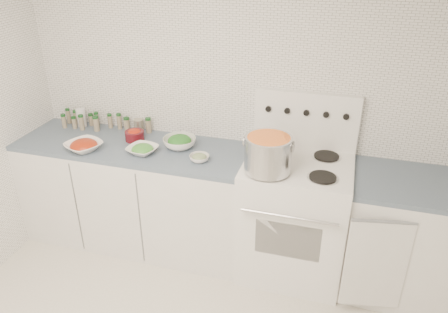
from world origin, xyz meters
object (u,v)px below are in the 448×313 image
at_px(stove, 294,214).
at_px(stock_pot, 268,152).
at_px(bowl_tomato, 84,146).
at_px(bowl_snowpea, 142,149).

distance_m(stove, stock_pot, 0.64).
xyz_separation_m(stove, stock_pot, (-0.19, -0.19, 0.58)).
relative_size(stock_pot, bowl_tomato, 0.98).
distance_m(stove, bowl_snowpea, 1.24).
relative_size(bowl_tomato, bowl_snowpea, 1.33).
height_order(stock_pot, bowl_snowpea, stock_pot).
bearing_deg(stock_pot, bowl_tomato, 179.90).
bearing_deg(stove, bowl_snowpea, -174.72).
relative_size(stock_pot, bowl_snowpea, 1.31).
bearing_deg(stove, stock_pot, -135.78).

